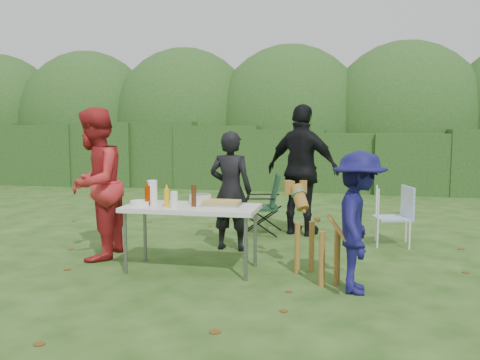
% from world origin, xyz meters
% --- Properties ---
extents(ground, '(80.00, 80.00, 0.00)m').
position_xyz_m(ground, '(0.00, 0.00, 0.00)').
color(ground, '#1E4211').
extents(hedge_row, '(22.00, 1.40, 1.70)m').
position_xyz_m(hedge_row, '(0.00, 8.00, 0.85)').
color(hedge_row, '#23471C').
rests_on(hedge_row, ground).
extents(shrub_backdrop, '(20.00, 2.60, 3.20)m').
position_xyz_m(shrub_backdrop, '(0.00, 9.60, 1.60)').
color(shrub_backdrop, '#3D6628').
rests_on(shrub_backdrop, ground).
extents(folding_table, '(1.50, 0.70, 0.74)m').
position_xyz_m(folding_table, '(-0.05, 0.22, 0.69)').
color(folding_table, silver).
rests_on(folding_table, ground).
extents(person_cook, '(0.61, 0.43, 1.57)m').
position_xyz_m(person_cook, '(0.17, 1.27, 0.79)').
color(person_cook, black).
rests_on(person_cook, ground).
extents(person_red_jacket, '(0.79, 0.97, 1.86)m').
position_xyz_m(person_red_jacket, '(-1.36, 0.48, 0.93)').
color(person_red_jacket, '#B32226').
rests_on(person_red_jacket, ground).
extents(person_black_puffy, '(1.25, 0.87, 1.96)m').
position_xyz_m(person_black_puffy, '(1.01, 2.41, 0.98)').
color(person_black_puffy, black).
rests_on(person_black_puffy, ground).
extents(child, '(0.54, 0.92, 1.40)m').
position_xyz_m(child, '(1.78, -0.17, 0.70)').
color(child, '#12104C').
rests_on(child, ground).
extents(dog, '(0.93, 1.09, 0.99)m').
position_xyz_m(dog, '(1.36, 0.19, 0.49)').
color(dog, olive).
rests_on(dog, ground).
extents(camping_chair, '(0.68, 0.68, 0.92)m').
position_xyz_m(camping_chair, '(0.39, 2.31, 0.46)').
color(camping_chair, '#193B24').
rests_on(camping_chair, ground).
extents(lawn_chair, '(0.60, 0.60, 0.82)m').
position_xyz_m(lawn_chair, '(2.29, 1.98, 0.41)').
color(lawn_chair, '#3F7ABE').
rests_on(lawn_chair, ground).
extents(food_tray, '(0.45, 0.30, 0.02)m').
position_xyz_m(food_tray, '(0.28, 0.32, 0.75)').
color(food_tray, '#B7B7BA').
rests_on(food_tray, folding_table).
extents(focaccia_bread, '(0.40, 0.26, 0.04)m').
position_xyz_m(focaccia_bread, '(0.28, 0.32, 0.78)').
color(focaccia_bread, tan).
rests_on(focaccia_bread, food_tray).
extents(mustard_bottle, '(0.06, 0.06, 0.20)m').
position_xyz_m(mustard_bottle, '(-0.29, 0.10, 0.84)').
color(mustard_bottle, gold).
rests_on(mustard_bottle, folding_table).
extents(ketchup_bottle, '(0.06, 0.06, 0.22)m').
position_xyz_m(ketchup_bottle, '(-0.53, 0.13, 0.85)').
color(ketchup_bottle, '#8D2000').
rests_on(ketchup_bottle, folding_table).
extents(beer_bottle, '(0.06, 0.06, 0.24)m').
position_xyz_m(beer_bottle, '(-0.00, 0.18, 0.86)').
color(beer_bottle, '#47230F').
rests_on(beer_bottle, folding_table).
extents(paper_towel_roll, '(0.12, 0.12, 0.26)m').
position_xyz_m(paper_towel_roll, '(-0.58, 0.38, 0.87)').
color(paper_towel_roll, white).
rests_on(paper_towel_roll, folding_table).
extents(cup_stack, '(0.08, 0.08, 0.18)m').
position_xyz_m(cup_stack, '(-0.19, 0.05, 0.83)').
color(cup_stack, white).
rests_on(cup_stack, folding_table).
extents(pasta_bowl, '(0.26, 0.26, 0.10)m').
position_xyz_m(pasta_bowl, '(-0.02, 0.47, 0.79)').
color(pasta_bowl, silver).
rests_on(pasta_bowl, folding_table).
extents(plate_stack, '(0.24, 0.24, 0.05)m').
position_xyz_m(plate_stack, '(-0.62, 0.16, 0.77)').
color(plate_stack, white).
rests_on(plate_stack, folding_table).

